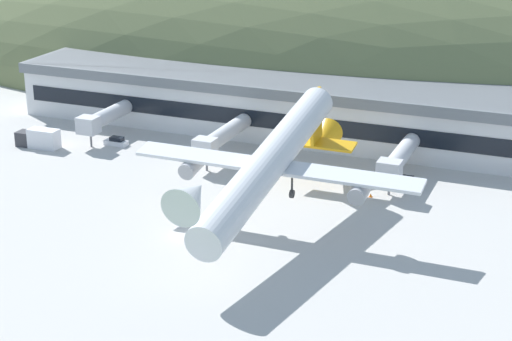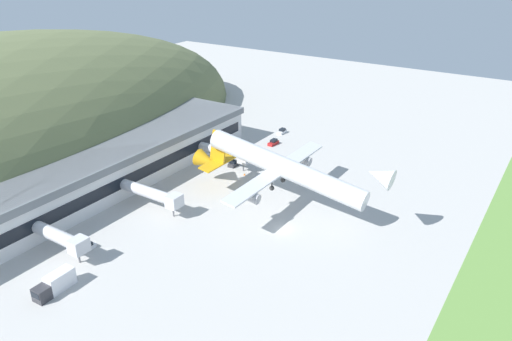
{
  "view_description": "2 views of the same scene",
  "coord_description": "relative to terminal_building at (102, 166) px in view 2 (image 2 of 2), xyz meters",
  "views": [
    {
      "loc": [
        47.3,
        -90.63,
        46.36
      ],
      "look_at": [
        7.04,
        6.86,
        7.73
      ],
      "focal_mm": 60.0,
      "sensor_mm": 36.0,
      "label": 1
    },
    {
      "loc": [
        -80.27,
        -45.18,
        55.47
      ],
      "look_at": [
        6.52,
        10.91,
        8.76
      ],
      "focal_mm": 35.0,
      "sensor_mm": 36.0,
      "label": 2
    }
  ],
  "objects": [
    {
      "name": "service_car_2",
      "position": [
        28.78,
        -19.74,
        -5.05
      ],
      "size": [
        4.31,
        1.91,
        1.68
      ],
      "color": "#333338",
      "rests_on": "ground_plane"
    },
    {
      "name": "jetway_0",
      "position": [
        -25.24,
        -17.21,
        -1.76
      ],
      "size": [
        3.38,
        13.97,
        5.43
      ],
      "color": "silver",
      "rests_on": "ground_plane"
    },
    {
      "name": "ground_plane",
      "position": [
        6.3,
        -48.0,
        -5.75
      ],
      "size": [
        334.59,
        334.59,
        0.0
      ],
      "primitive_type": "plane",
      "color": "#B7B5AF"
    },
    {
      "name": "cargo_airplane",
      "position": [
        15.85,
        -41.97,
        3.74
      ],
      "size": [
        39.28,
        50.44,
        12.42
      ],
      "color": "silver"
    },
    {
      "name": "service_car_3",
      "position": [
        48.2,
        -20.57,
        -5.06
      ],
      "size": [
        4.11,
        1.83,
        1.66
      ],
      "color": "#B21E1E",
      "rests_on": "ground_plane"
    },
    {
      "name": "service_car_0",
      "position": [
        -21.73,
        -19.07,
        -5.13
      ],
      "size": [
        4.08,
        1.66,
        1.5
      ],
      "color": "silver",
      "rests_on": "ground_plane"
    },
    {
      "name": "traffic_cone_0",
      "position": [
        24.99,
        -25.6,
        -5.47
      ],
      "size": [
        0.52,
        0.52,
        0.58
      ],
      "color": "orange",
      "rests_on": "ground_plane"
    },
    {
      "name": "jetway_2",
      "position": [
        27.2,
        -18.43,
        -1.76
      ],
      "size": [
        3.38,
        16.28,
        5.43
      ],
      "color": "silver",
      "rests_on": "ground_plane"
    },
    {
      "name": "service_car_1",
      "position": [
        58.41,
        -17.68,
        -5.12
      ],
      "size": [
        3.7,
        1.76,
        1.53
      ],
      "color": "silver",
      "rests_on": "ground_plane"
    },
    {
      "name": "fuel_truck",
      "position": [
        -33.26,
        -25.05,
        -4.2
      ],
      "size": [
        7.82,
        2.73,
        3.31
      ],
      "color": "#333338",
      "rests_on": "ground_plane"
    },
    {
      "name": "terminal_building",
      "position": [
        0.0,
        0.0,
        0.0
      ],
      "size": [
        95.79,
        19.99,
        10.15
      ],
      "color": "silver",
      "rests_on": "ground_plane"
    },
    {
      "name": "jetway_1",
      "position": [
        -1.89,
        -18.87,
        -1.76
      ],
      "size": [
        3.38,
        17.13,
        5.43
      ],
      "color": "silver",
      "rests_on": "ground_plane"
    }
  ]
}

